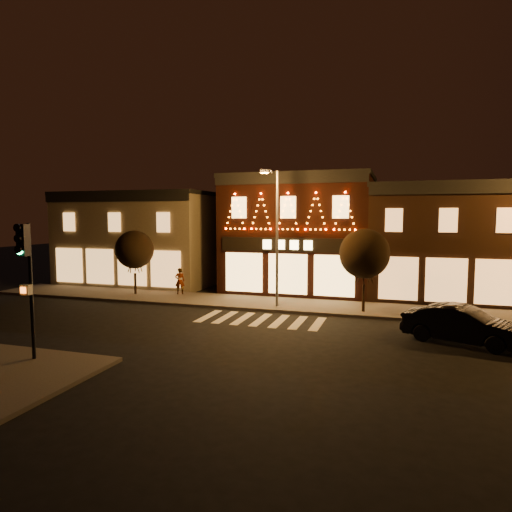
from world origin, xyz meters
The scene contains 11 objects.
ground centered at (0.00, 0.00, 0.00)m, with size 120.00×120.00×0.00m, color black.
sidewalk_far centered at (2.00, 8.00, 0.07)m, with size 44.00×4.00×0.15m, color #47423D.
building_left centered at (-13.00, 13.99, 3.66)m, with size 12.20×8.28×7.30m.
building_pulp centered at (0.00, 13.98, 4.16)m, with size 10.20×8.34×8.30m.
building_right_a centered at (9.50, 13.99, 3.76)m, with size 9.20×8.28×7.50m.
traffic_signal_near centered at (-6.06, -5.26, 3.69)m, with size 0.37×0.52×5.03m.
streetlamp_mid centered at (0.00, 6.83, 4.78)m, with size 0.67×1.81×7.88m.
tree_left centered at (-10.24, 8.20, 3.18)m, with size 2.59×2.59×4.32m.
tree_right centered at (5.02, 7.08, 3.37)m, with size 2.75×2.75×4.60m.
dark_sedan centered at (9.50, 2.43, 0.80)m, with size 1.70×4.89×1.61m, color black.
pedestrian centered at (-7.28, 9.01, 1.05)m, with size 0.65×0.43×1.79m, color gray.
Camera 1 is at (6.73, -18.08, 5.43)m, focal length 31.38 mm.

